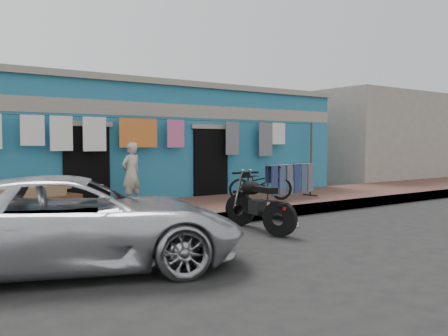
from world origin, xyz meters
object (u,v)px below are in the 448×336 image
jeans_rack (290,181)px  charpoy (31,199)px  bicycle (261,179)px  motorcycle (259,202)px  seated_person (131,173)px  car (76,221)px

jeans_rack → charpoy: bearing=172.5°
bicycle → motorcycle: bearing=165.6°
bicycle → charpoy: size_ratio=0.78×
jeans_rack → seated_person: bearing=161.8°
car → bicycle: size_ratio=2.84×
bicycle → car: bearing=143.4°
car → motorcycle: size_ratio=2.59×
car → charpoy: bearing=15.7°
car → jeans_rack: 7.07m
jeans_rack → bicycle: bearing=168.4°
seated_person → car: bearing=38.6°
charpoy → seated_person: bearing=10.9°
bicycle → charpoy: bearing=109.2°
motorcycle → charpoy: 4.52m
motorcycle → jeans_rack: bearing=42.4°
charpoy → jeans_rack: size_ratio=1.07×
seated_person → motorcycle: bearing=91.2°
motorcycle → charpoy: motorcycle is taller
seated_person → charpoy: 2.43m
motorcycle → jeans_rack: 3.39m
bicycle → charpoy: bicycle is taller
car → motorcycle: (3.79, 0.74, -0.09)m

